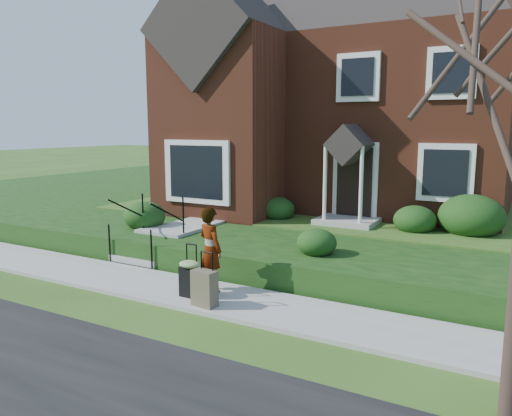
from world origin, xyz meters
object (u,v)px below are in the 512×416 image
Objects in this scene: suitcase_black at (190,276)px; suitcase_olive at (205,288)px; front_steps at (158,240)px; woman at (210,249)px.

suitcase_black is 1.03× the size of suitcase_olive.
suitcase_black is at bearing -39.49° from front_steps.
woman is 0.67m from suitcase_black.
front_steps is at bearing 142.42° from suitcase_black.
suitcase_olive is (0.39, -0.77, -0.50)m from woman.
woman is 0.99m from suitcase_olive.
suitcase_olive is (0.53, -0.27, -0.06)m from suitcase_black.
front_steps reaches higher than suitcase_black.
suitcase_black reaches higher than suitcase_olive.
suitcase_black is 0.59m from suitcase_olive.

